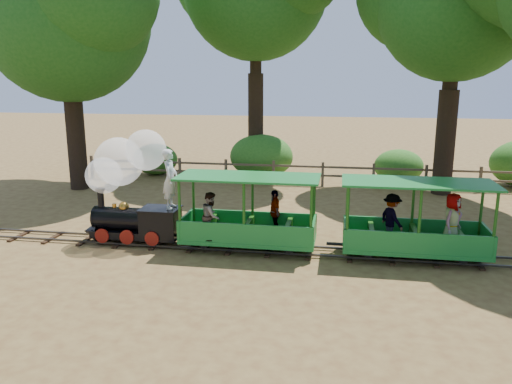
% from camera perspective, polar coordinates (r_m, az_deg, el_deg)
% --- Properties ---
extents(ground, '(90.00, 90.00, 0.00)m').
position_cam_1_polar(ground, '(12.77, 1.56, -6.77)').
color(ground, olive).
rests_on(ground, ground).
extents(track, '(22.00, 1.00, 0.10)m').
position_cam_1_polar(track, '(12.75, 1.56, -6.48)').
color(track, '#3F3D3A').
rests_on(track, ground).
extents(locomotive, '(2.69, 1.26, 3.09)m').
position_cam_1_polar(locomotive, '(13.41, -14.40, 1.44)').
color(locomotive, black).
rests_on(locomotive, ground).
extents(carriage_front, '(3.52, 1.45, 1.83)m').
position_cam_1_polar(carriage_front, '(12.61, -1.24, -3.32)').
color(carriage_front, '#1A7B2D').
rests_on(carriage_front, track).
extents(carriage_rear, '(3.52, 1.44, 1.83)m').
position_cam_1_polar(carriage_rear, '(12.57, 17.86, -3.84)').
color(carriage_rear, '#1A7B2D').
rests_on(carriage_rear, track).
extents(oak_nw, '(7.80, 6.86, 9.61)m').
position_cam_1_polar(oak_nw, '(20.84, -20.90, 19.03)').
color(oak_nw, '#2D2116').
rests_on(oak_nw, ground).
extents(fence, '(18.10, 0.10, 1.00)m').
position_cam_1_polar(fence, '(20.32, 4.81, 2.34)').
color(fence, brown).
rests_on(fence, ground).
extents(shrub_west, '(2.03, 1.56, 1.41)m').
position_cam_1_polar(shrub_west, '(23.05, -11.42, 3.71)').
color(shrub_west, '#2D6B1E').
rests_on(shrub_west, ground).
extents(shrub_mid_w, '(2.77, 2.13, 1.91)m').
position_cam_1_polar(shrub_mid_w, '(21.74, 0.61, 4.09)').
color(shrub_mid_w, '#2D6B1E').
rests_on(shrub_mid_w, ground).
extents(shrub_mid_e, '(2.02, 1.56, 1.40)m').
position_cam_1_polar(shrub_mid_e, '(21.64, 15.99, 2.86)').
color(shrub_mid_e, '#2D6B1E').
rests_on(shrub_mid_e, ground).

